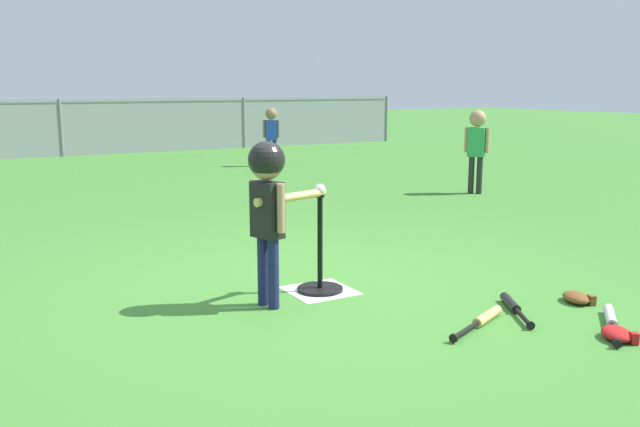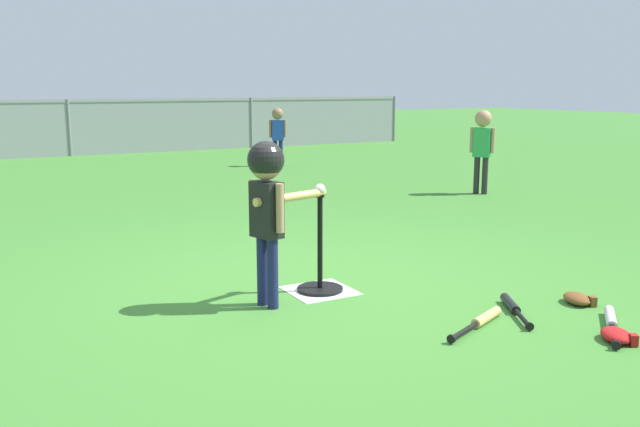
{
  "view_description": "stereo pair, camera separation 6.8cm",
  "coord_description": "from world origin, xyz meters",
  "px_view_note": "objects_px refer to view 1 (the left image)",
  "views": [
    {
      "loc": [
        -2.23,
        -4.02,
        1.41
      ],
      "look_at": [
        0.01,
        -0.08,
        0.55
      ],
      "focal_mm": 37.95,
      "sensor_mm": 36.0,
      "label": 1
    },
    {
      "loc": [
        -2.18,
        -4.05,
        1.41
      ],
      "look_at": [
        0.01,
        -0.08,
        0.55
      ],
      "focal_mm": 37.95,
      "sensor_mm": 36.0,
      "label": 2
    }
  ],
  "objects_px": {
    "spare_bat_silver": "(611,320)",
    "glove_by_plate": "(577,297)",
    "spare_bat_black": "(513,306)",
    "spare_bat_wood": "(483,319)",
    "batter_child": "(268,190)",
    "fielder_near_right": "(271,129)",
    "batting_tee": "(320,276)",
    "fielder_deep_left": "(477,140)",
    "baseball_on_tee": "(320,189)",
    "glove_near_bats": "(617,334)"
  },
  "relations": [
    {
      "from": "spare_bat_silver",
      "to": "glove_by_plate",
      "type": "xyz_separation_m",
      "value": [
        0.16,
        0.39,
        0.01
      ]
    },
    {
      "from": "glove_by_plate",
      "to": "spare_bat_black",
      "type": "bearing_deg",
      "value": 169.26
    },
    {
      "from": "spare_bat_wood",
      "to": "glove_by_plate",
      "type": "xyz_separation_m",
      "value": [
        0.82,
        -0.0,
        0.01
      ]
    },
    {
      "from": "batter_child",
      "to": "fielder_near_right",
      "type": "height_order",
      "value": "batter_child"
    },
    {
      "from": "fielder_near_right",
      "to": "batter_child",
      "type": "bearing_deg",
      "value": -115.72
    },
    {
      "from": "batting_tee",
      "to": "spare_bat_wood",
      "type": "xyz_separation_m",
      "value": [
        0.52,
        -1.06,
        -0.08
      ]
    },
    {
      "from": "batting_tee",
      "to": "glove_by_plate",
      "type": "distance_m",
      "value": 1.72
    },
    {
      "from": "fielder_deep_left",
      "to": "glove_by_plate",
      "type": "bearing_deg",
      "value": -124.16
    },
    {
      "from": "baseball_on_tee",
      "to": "spare_bat_silver",
      "type": "relative_size",
      "value": 0.14
    },
    {
      "from": "batting_tee",
      "to": "fielder_near_right",
      "type": "height_order",
      "value": "fielder_near_right"
    },
    {
      "from": "batting_tee",
      "to": "spare_bat_silver",
      "type": "xyz_separation_m",
      "value": [
        1.18,
        -1.45,
        -0.08
      ]
    },
    {
      "from": "spare_bat_wood",
      "to": "spare_bat_black",
      "type": "bearing_deg",
      "value": 15.09
    },
    {
      "from": "spare_bat_wood",
      "to": "glove_near_bats",
      "type": "xyz_separation_m",
      "value": [
        0.48,
        -0.57,
        0.01
      ]
    },
    {
      "from": "fielder_near_right",
      "to": "spare_bat_black",
      "type": "height_order",
      "value": "fielder_near_right"
    },
    {
      "from": "batter_child",
      "to": "fielder_near_right",
      "type": "bearing_deg",
      "value": 64.28
    },
    {
      "from": "fielder_near_right",
      "to": "spare_bat_wood",
      "type": "xyz_separation_m",
      "value": [
        -2.43,
        -8.0,
        -0.63
      ]
    },
    {
      "from": "fielder_near_right",
      "to": "spare_bat_wood",
      "type": "relative_size",
      "value": 1.74
    },
    {
      "from": "spare_bat_wood",
      "to": "spare_bat_black",
      "type": "relative_size",
      "value": 1.14
    },
    {
      "from": "batter_child",
      "to": "spare_bat_silver",
      "type": "height_order",
      "value": "batter_child"
    },
    {
      "from": "fielder_deep_left",
      "to": "spare_bat_black",
      "type": "xyz_separation_m",
      "value": [
        -3.09,
        -3.74,
        -0.68
      ]
    },
    {
      "from": "spare_bat_silver",
      "to": "batting_tee",
      "type": "bearing_deg",
      "value": 129.18
    },
    {
      "from": "baseball_on_tee",
      "to": "spare_bat_wood",
      "type": "height_order",
      "value": "baseball_on_tee"
    },
    {
      "from": "spare_bat_wood",
      "to": "spare_bat_black",
      "type": "height_order",
      "value": "same"
    },
    {
      "from": "baseball_on_tee",
      "to": "spare_bat_black",
      "type": "relative_size",
      "value": 0.14
    },
    {
      "from": "batter_child",
      "to": "spare_bat_black",
      "type": "height_order",
      "value": "batter_child"
    },
    {
      "from": "batting_tee",
      "to": "batter_child",
      "type": "xyz_separation_m",
      "value": [
        -0.45,
        -0.13,
        0.65
      ]
    },
    {
      "from": "baseball_on_tee",
      "to": "spare_bat_wood",
      "type": "relative_size",
      "value": 0.13
    },
    {
      "from": "fielder_near_right",
      "to": "glove_by_plate",
      "type": "distance_m",
      "value": 8.18
    },
    {
      "from": "batting_tee",
      "to": "fielder_deep_left",
      "type": "height_order",
      "value": "fielder_deep_left"
    },
    {
      "from": "fielder_near_right",
      "to": "spare_bat_wood",
      "type": "bearing_deg",
      "value": -106.92
    },
    {
      "from": "batting_tee",
      "to": "spare_bat_black",
      "type": "distance_m",
      "value": 1.3
    },
    {
      "from": "fielder_deep_left",
      "to": "spare_bat_black",
      "type": "distance_m",
      "value": 4.9
    },
    {
      "from": "batter_child",
      "to": "spare_bat_wood",
      "type": "height_order",
      "value": "batter_child"
    },
    {
      "from": "spare_bat_silver",
      "to": "baseball_on_tee",
      "type": "bearing_deg",
      "value": 129.18
    },
    {
      "from": "glove_by_plate",
      "to": "fielder_near_right",
      "type": "bearing_deg",
      "value": 78.62
    },
    {
      "from": "fielder_deep_left",
      "to": "glove_near_bats",
      "type": "xyz_separation_m",
      "value": [
        -2.95,
        -4.4,
        -0.67
      ]
    },
    {
      "from": "batter_child",
      "to": "spare_bat_wood",
      "type": "distance_m",
      "value": 1.53
    },
    {
      "from": "batting_tee",
      "to": "spare_bat_wood",
      "type": "bearing_deg",
      "value": -63.88
    },
    {
      "from": "fielder_deep_left",
      "to": "spare_bat_wood",
      "type": "height_order",
      "value": "fielder_deep_left"
    },
    {
      "from": "batting_tee",
      "to": "spare_bat_silver",
      "type": "distance_m",
      "value": 1.87
    },
    {
      "from": "spare_bat_wood",
      "to": "batter_child",
      "type": "bearing_deg",
      "value": 136.0
    },
    {
      "from": "batter_child",
      "to": "glove_by_plate",
      "type": "distance_m",
      "value": 2.15
    },
    {
      "from": "fielder_deep_left",
      "to": "spare_bat_wood",
      "type": "xyz_separation_m",
      "value": [
        -3.43,
        -3.83,
        -0.68
      ]
    },
    {
      "from": "baseball_on_tee",
      "to": "spare_bat_wood",
      "type": "bearing_deg",
      "value": -63.88
    },
    {
      "from": "batting_tee",
      "to": "baseball_on_tee",
      "type": "bearing_deg",
      "value": 180.0
    },
    {
      "from": "fielder_near_right",
      "to": "spare_bat_silver",
      "type": "bearing_deg",
      "value": -101.94
    },
    {
      "from": "batting_tee",
      "to": "glove_by_plate",
      "type": "height_order",
      "value": "batting_tee"
    },
    {
      "from": "spare_bat_wood",
      "to": "glove_by_plate",
      "type": "distance_m",
      "value": 0.82
    },
    {
      "from": "baseball_on_tee",
      "to": "fielder_near_right",
      "type": "relative_size",
      "value": 0.07
    },
    {
      "from": "spare_bat_silver",
      "to": "glove_by_plate",
      "type": "height_order",
      "value": "glove_by_plate"
    }
  ]
}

